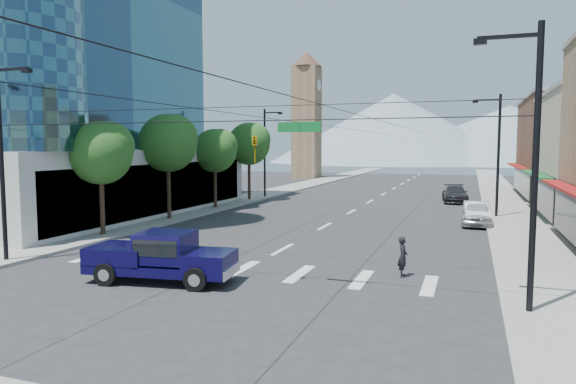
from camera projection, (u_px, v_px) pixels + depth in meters
The scene contains 19 objects.
ground at pixel (231, 278), 20.59m from camera, with size 160.00×160.00×0.00m, color #28282B.
sidewalk_left at pixel (287, 189), 62.12m from camera, with size 4.00×120.00×0.15m, color gray.
sidewalk_right at pixel (501, 195), 54.08m from camera, with size 4.00×120.00×0.15m, color gray.
office_tower at pixel (9, 31), 41.08m from camera, with size 29.50×27.00×30.00m.
clock_tower at pixel (307, 113), 83.31m from camera, with size 4.80×4.80×20.40m.
mountain_left at pixel (393, 128), 165.31m from camera, with size 80.00×80.00×22.00m, color gray.
mountain_right at pixel (509, 134), 163.14m from camera, with size 90.00×90.00×18.00m, color gray.
tree_near at pixel (103, 151), 29.57m from camera, with size 3.65×3.64×6.71m.
tree_midnear at pixel (170, 141), 36.08m from camera, with size 4.09×4.09×7.52m.
tree_midfar at pixel (217, 149), 42.70m from camera, with size 3.65×3.64×6.71m.
tree_far at pixel (251, 143), 49.21m from camera, with size 4.09×4.09×7.52m.
signal_rig at pixel (223, 163), 19.17m from camera, with size 21.80×0.20×9.00m.
lamp_pole_nw at pixel (266, 149), 51.86m from camera, with size 2.00×0.25×9.00m.
lamp_pole_ne at pixel (497, 151), 37.21m from camera, with size 2.00×0.25×9.00m.
pickup_truck at pixel (161, 256), 19.96m from camera, with size 6.02×2.87×1.96m.
pedestrian at pixel (403, 257), 20.75m from camera, with size 0.60×0.39×1.63m, color black.
parked_car_near at pixel (477, 214), 34.14m from camera, with size 1.84×4.57×1.56m, color silver.
parked_car_mid at pixel (477, 213), 34.54m from camera, with size 1.61×4.62×1.52m, color silver.
parked_car_far at pixel (455, 194), 48.12m from camera, with size 2.20×5.41×1.57m, color #28272A.
Camera 1 is at (8.95, -18.25, 5.29)m, focal length 32.00 mm.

